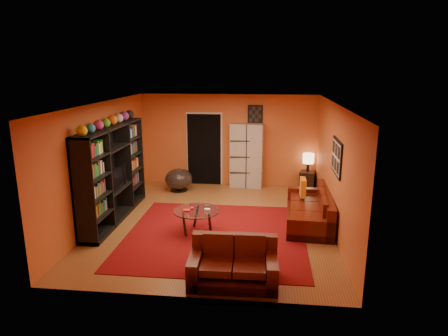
# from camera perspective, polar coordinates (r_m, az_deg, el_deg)

# --- Properties ---
(floor) EXTENTS (6.00, 6.00, 0.00)m
(floor) POSITION_cam_1_polar(r_m,az_deg,el_deg) (8.92, -1.28, -7.71)
(floor) COLOR brown
(floor) RESTS_ON ground
(ceiling) EXTENTS (6.00, 6.00, 0.00)m
(ceiling) POSITION_cam_1_polar(r_m,az_deg,el_deg) (8.30, -1.38, 9.17)
(ceiling) COLOR white
(ceiling) RESTS_ON wall_back
(wall_back) EXTENTS (6.00, 0.00, 6.00)m
(wall_back) POSITION_cam_1_polar(r_m,az_deg,el_deg) (11.43, 0.65, 3.99)
(wall_back) COLOR #C35B2B
(wall_back) RESTS_ON floor
(wall_front) EXTENTS (6.00, 0.00, 6.00)m
(wall_front) POSITION_cam_1_polar(r_m,az_deg,el_deg) (5.69, -5.32, -6.75)
(wall_front) COLOR #C35B2B
(wall_front) RESTS_ON floor
(wall_left) EXTENTS (0.00, 6.00, 6.00)m
(wall_left) POSITION_cam_1_polar(r_m,az_deg,el_deg) (9.18, -16.99, 0.82)
(wall_left) COLOR #C35B2B
(wall_left) RESTS_ON floor
(wall_right) EXTENTS (0.00, 6.00, 6.00)m
(wall_right) POSITION_cam_1_polar(r_m,az_deg,el_deg) (8.56, 15.50, -0.02)
(wall_right) COLOR #C35B2B
(wall_right) RESTS_ON floor
(rug) EXTENTS (3.60, 3.60, 0.01)m
(rug) POSITION_cam_1_polar(r_m,az_deg,el_deg) (8.26, -1.22, -9.50)
(rug) COLOR #5D0A0E
(rug) RESTS_ON floor
(doorway) EXTENTS (0.95, 0.10, 2.04)m
(doorway) POSITION_cam_1_polar(r_m,az_deg,el_deg) (11.54, -2.84, 2.65)
(doorway) COLOR black
(doorway) RESTS_ON floor
(wall_art_right) EXTENTS (0.03, 1.00, 0.70)m
(wall_art_right) POSITION_cam_1_polar(r_m,az_deg,el_deg) (8.20, 15.82, 1.50)
(wall_art_right) COLOR black
(wall_art_right) RESTS_ON wall_right
(wall_art_back) EXTENTS (0.42, 0.03, 0.52)m
(wall_art_back) POSITION_cam_1_polar(r_m,az_deg,el_deg) (11.26, 4.49, 7.65)
(wall_art_back) COLOR black
(wall_art_back) RESTS_ON wall_back
(entertainment_unit) EXTENTS (0.45, 3.00, 2.10)m
(entertainment_unit) POSITION_cam_1_polar(r_m,az_deg,el_deg) (9.15, -15.58, -0.74)
(entertainment_unit) COLOR black
(entertainment_unit) RESTS_ON floor
(tv) EXTENTS (0.85, 0.11, 0.49)m
(tv) POSITION_cam_1_polar(r_m,az_deg,el_deg) (9.11, -15.39, -1.35)
(tv) COLOR black
(tv) RESTS_ON entertainment_unit
(sofa) EXTENTS (1.06, 2.33, 0.85)m
(sofa) POSITION_cam_1_polar(r_m,az_deg,el_deg) (9.03, 12.57, -5.86)
(sofa) COLOR #451009
(sofa) RESTS_ON rug
(loveseat) EXTENTS (1.41, 0.87, 0.85)m
(loveseat) POSITION_cam_1_polar(r_m,az_deg,el_deg) (6.55, 1.39, -13.47)
(loveseat) COLOR #451009
(loveseat) RESTS_ON rug
(throw_pillow) EXTENTS (0.12, 0.42, 0.42)m
(throw_pillow) POSITION_cam_1_polar(r_m,az_deg,el_deg) (9.41, 11.20, -2.73)
(throw_pillow) COLOR orange
(throw_pillow) RESTS_ON sofa
(coffee_table) EXTENTS (0.96, 0.96, 0.48)m
(coffee_table) POSITION_cam_1_polar(r_m,az_deg,el_deg) (8.24, -3.92, -6.36)
(coffee_table) COLOR silver
(coffee_table) RESTS_ON floor
(storage_cabinet) EXTENTS (0.94, 0.48, 1.81)m
(storage_cabinet) POSITION_cam_1_polar(r_m,az_deg,el_deg) (11.28, 3.24, 1.78)
(storage_cabinet) COLOR #B0A9A2
(storage_cabinet) RESTS_ON floor
(bowl_chair) EXTENTS (0.76, 0.76, 0.62)m
(bowl_chair) POSITION_cam_1_polar(r_m,az_deg,el_deg) (11.08, -6.49, -1.58)
(bowl_chair) COLOR black
(bowl_chair) RESTS_ON floor
(side_table) EXTENTS (0.49, 0.49, 0.50)m
(side_table) POSITION_cam_1_polar(r_m,az_deg,el_deg) (11.43, 11.81, -1.72)
(side_table) COLOR black
(side_table) RESTS_ON floor
(table_lamp) EXTENTS (0.31, 0.31, 0.51)m
(table_lamp) POSITION_cam_1_polar(r_m,az_deg,el_deg) (11.28, 11.97, 1.28)
(table_lamp) COLOR black
(table_lamp) RESTS_ON side_table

